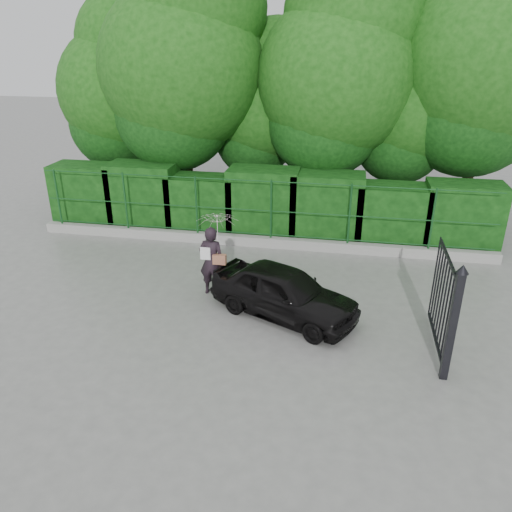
# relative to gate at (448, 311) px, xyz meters

# --- Properties ---
(ground) EXTENTS (80.00, 80.00, 0.00)m
(ground) POSITION_rel_gate_xyz_m (-4.60, 0.72, -1.19)
(ground) COLOR gray
(kerb) EXTENTS (14.00, 0.25, 0.30)m
(kerb) POSITION_rel_gate_xyz_m (-4.60, 5.22, -1.04)
(kerb) COLOR #9E9E99
(kerb) RESTS_ON ground
(fence) EXTENTS (14.13, 0.06, 1.80)m
(fence) POSITION_rel_gate_xyz_m (-4.38, 5.22, 0.01)
(fence) COLOR #14461C
(fence) RESTS_ON kerb
(hedge) EXTENTS (14.20, 1.20, 2.16)m
(hedge) POSITION_rel_gate_xyz_m (-4.66, 6.22, -0.17)
(hedge) COLOR black
(hedge) RESTS_ON ground
(trees) EXTENTS (17.10, 6.15, 8.08)m
(trees) POSITION_rel_gate_xyz_m (-3.46, 8.46, 3.43)
(trees) COLOR black
(trees) RESTS_ON ground
(gate) EXTENTS (0.22, 2.33, 2.36)m
(gate) POSITION_rel_gate_xyz_m (0.00, 0.00, 0.00)
(gate) COLOR black
(gate) RESTS_ON ground
(woman) EXTENTS (0.99, 1.01, 2.09)m
(woman) POSITION_rel_gate_xyz_m (-5.06, 2.04, 0.18)
(woman) COLOR black
(woman) RESTS_ON ground
(car) EXTENTS (3.77, 2.75, 1.19)m
(car) POSITION_rel_gate_xyz_m (-3.28, 1.28, -0.59)
(car) COLOR black
(car) RESTS_ON ground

